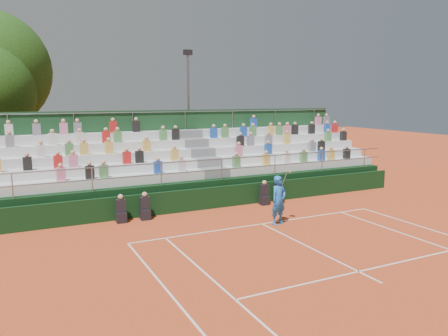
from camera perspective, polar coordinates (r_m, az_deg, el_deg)
name	(u,v)px	position (r m, az deg, el deg)	size (l,w,h in m)	color
ground	(262,224)	(17.94, 4.99, -7.30)	(90.00, 90.00, 0.00)	#C94A21
courtside_wall	(227,196)	(20.52, 0.37, -3.71)	(20.00, 0.15, 1.00)	black
line_officials	(208,201)	(19.63, -2.17, -4.38)	(8.07, 0.40, 1.19)	black
grandstand	(200,174)	(23.29, -3.20, -0.73)	(20.00, 5.20, 4.40)	black
tennis_player	(279,200)	(17.72, 7.16, -4.19)	(0.94, 0.62, 2.22)	blue
floodlight_mast	(188,102)	(30.17, -4.67, 8.62)	(0.60, 0.25, 8.25)	gray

